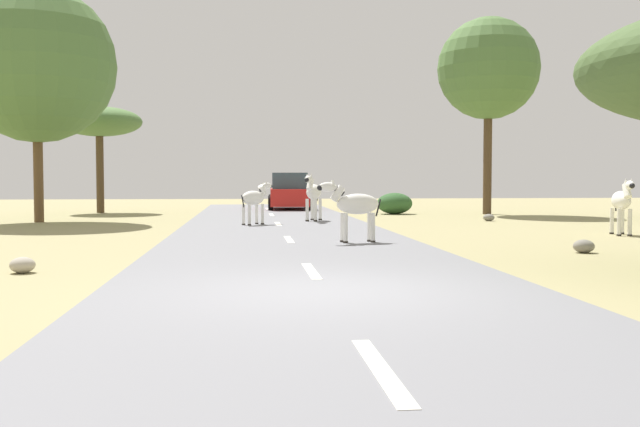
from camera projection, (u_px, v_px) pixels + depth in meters
name	position (u px, v px, depth m)	size (l,w,h in m)	color
ground_plane	(329.00, 294.00, 9.60)	(90.00, 90.00, 0.00)	#998E60
road	(325.00, 292.00, 9.59)	(6.00, 64.00, 0.05)	slate
lane_markings	(334.00, 303.00, 8.60)	(0.16, 56.00, 0.01)	silver
zebra_0	(313.00, 193.00, 25.19)	(0.83, 1.68, 1.64)	silver
zebra_1	(354.00, 205.00, 16.74)	(1.53, 0.55, 1.45)	silver
zebra_2	(255.00, 198.00, 23.20)	(1.13, 1.23, 1.40)	silver
zebra_3	(622.00, 201.00, 19.42)	(0.65, 1.61, 1.54)	silver
car_0	(289.00, 192.00, 34.94)	(2.15, 4.41, 1.74)	red
tree_0	(36.00, 64.00, 25.12)	(5.43, 5.43, 8.18)	brown
tree_3	(489.00, 69.00, 30.76)	(4.29, 4.29, 8.31)	#4C3823
tree_5	(99.00, 123.00, 32.12)	(3.72, 3.72, 4.68)	#4C3823
bush_2	(395.00, 203.00, 31.10)	(1.51, 1.36, 0.91)	#2D5628
rock_0	(489.00, 217.00, 26.05)	(0.41, 0.39, 0.25)	gray
rock_1	(22.00, 265.00, 11.71)	(0.40, 0.42, 0.26)	#A89E8C
rock_2	(584.00, 246.00, 14.89)	(0.43, 0.41, 0.27)	gray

